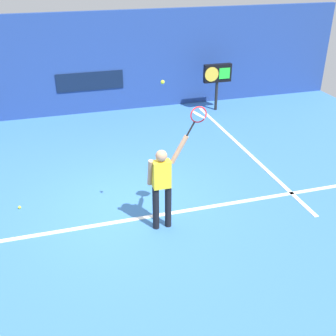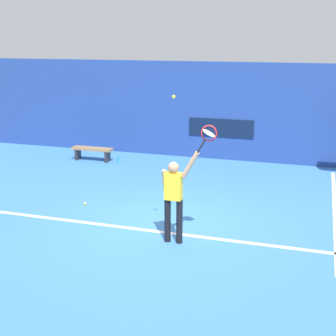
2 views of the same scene
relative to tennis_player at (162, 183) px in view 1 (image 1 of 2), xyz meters
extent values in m
plane|color=#3870B2|center=(-0.49, 0.92, -1.01)|extent=(18.00, 18.00, 0.00)
cube|color=navy|center=(-0.49, 7.18, 0.62)|extent=(18.00, 0.20, 3.26)
cube|color=#0C1933|center=(-0.49, 7.06, 0.08)|extent=(2.20, 0.03, 0.60)
cube|color=white|center=(-0.49, 0.40, -1.00)|extent=(10.00, 0.10, 0.01)
cube|color=white|center=(3.18, 2.92, -1.00)|extent=(0.10, 7.00, 0.01)
cylinder|color=black|center=(-0.13, 0.00, -0.55)|extent=(0.13, 0.13, 0.92)
cylinder|color=black|center=(0.12, 0.00, -0.55)|extent=(0.13, 0.13, 0.92)
cube|color=yellow|center=(-0.01, 0.00, 0.19)|extent=(0.34, 0.20, 0.55)
sphere|color=tan|center=(-0.01, 0.00, 0.57)|extent=(0.22, 0.22, 0.22)
cylinder|color=tan|center=(0.33, 0.00, 0.65)|extent=(0.36, 0.09, 0.55)
cylinder|color=tan|center=(-0.21, 0.08, 0.21)|extent=(0.09, 0.23, 0.58)
cylinder|color=black|center=(0.55, 0.00, 1.04)|extent=(0.18, 0.03, 0.28)
torus|color=red|center=(0.69, 0.00, 1.30)|extent=(0.43, 0.02, 0.43)
cylinder|color=silver|center=(0.69, 0.00, 1.30)|extent=(0.24, 0.27, 0.13)
sphere|color=#CCE033|center=(0.01, -0.06, 1.96)|extent=(0.07, 0.07, 0.07)
cylinder|color=black|center=(3.65, 6.16, -0.52)|extent=(0.10, 0.10, 0.99)
cube|color=black|center=(3.65, 6.16, 0.28)|extent=(0.95, 0.18, 0.60)
cylinder|color=gold|center=(3.41, 6.06, 0.28)|extent=(0.48, 0.02, 0.48)
cube|color=#26D833|center=(3.86, 6.06, 0.28)|extent=(0.38, 0.02, 0.36)
sphere|color=#CCE033|center=(-2.76, 1.49, -0.98)|extent=(0.07, 0.07, 0.07)
camera|label=1|loc=(-1.82, -6.61, 3.89)|focal=44.47mm
camera|label=2|loc=(2.66, -8.76, 3.06)|focal=51.74mm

